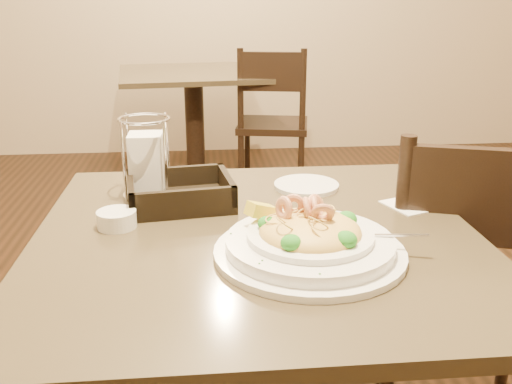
{
  "coord_description": "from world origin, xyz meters",
  "views": [
    {
      "loc": [
        -0.1,
        -1.06,
        1.22
      ],
      "look_at": [
        0.0,
        0.02,
        0.84
      ],
      "focal_mm": 40.0,
      "sensor_mm": 36.0,
      "label": 1
    }
  ],
  "objects": [
    {
      "name": "napkin_caddy",
      "position": [
        -0.24,
        0.25,
        0.84
      ],
      "size": [
        0.12,
        0.12,
        0.19
      ],
      "rotation": [
        0.0,
        0.0,
        0.26
      ],
      "color": "silver",
      "rests_on": "main_table"
    },
    {
      "name": "dining_chair_near",
      "position": [
        0.55,
        0.17,
        0.5
      ],
      "size": [
        0.53,
        0.53,
        0.93
      ],
      "rotation": [
        0.0,
        0.0,
        2.83
      ],
      "color": "black",
      "rests_on": "ground"
    },
    {
      "name": "dining_chair_far",
      "position": [
        0.32,
        2.32,
        0.5
      ],
      "size": [
        0.49,
        0.49,
        0.93
      ],
      "rotation": [
        0.0,
        0.0,
        2.96
      ],
      "color": "black",
      "rests_on": "ground"
    },
    {
      "name": "side_plate",
      "position": [
        0.15,
        0.27,
        0.77
      ],
      "size": [
        0.16,
        0.16,
        0.01
      ],
      "primitive_type": "cylinder",
      "rotation": [
        0.0,
        0.0,
        0.01
      ],
      "color": "white",
      "rests_on": "main_table"
    },
    {
      "name": "butter_ramekin",
      "position": [
        -0.29,
        0.05,
        0.78
      ],
      "size": [
        0.11,
        0.11,
        0.04
      ],
      "primitive_type": "cylinder",
      "rotation": [
        0.0,
        0.0,
        0.4
      ],
      "color": "white",
      "rests_on": "main_table"
    },
    {
      "name": "main_table",
      "position": [
        0.0,
        0.0,
        0.52
      ],
      "size": [
        0.9,
        0.9,
        0.76
      ],
      "color": "black",
      "rests_on": "ground"
    },
    {
      "name": "bread_basket",
      "position": [
        -0.16,
        0.18,
        0.78
      ],
      "size": [
        0.26,
        0.22,
        0.06
      ],
      "rotation": [
        0.0,
        0.0,
        0.14
      ],
      "color": "black",
      "rests_on": "main_table"
    },
    {
      "name": "background_table",
      "position": [
        -0.16,
        2.57,
        0.52
      ],
      "size": [
        1.0,
        1.0,
        0.76
      ],
      "rotation": [
        0.0,
        0.0,
        0.12
      ],
      "color": "black",
      "rests_on": "ground"
    },
    {
      "name": "pasta_bowl",
      "position": [
        0.09,
        -0.12,
        0.79
      ],
      "size": [
        0.39,
        0.36,
        0.11
      ],
      "rotation": [
        0.0,
        0.0,
        -0.4
      ],
      "color": "white",
      "rests_on": "main_table"
    },
    {
      "name": "drink_glass",
      "position": [
        0.37,
        0.12,
        0.82
      ],
      "size": [
        0.14,
        0.14,
        0.12
      ],
      "rotation": [
        0.0,
        0.0,
        0.37
      ],
      "color": "white",
      "rests_on": "main_table"
    }
  ]
}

